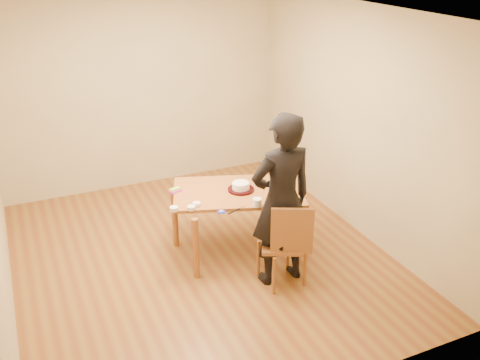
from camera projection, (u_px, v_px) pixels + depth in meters
name	position (u px, v px, depth m)	size (l,w,h in m)	color
room_shell	(186.00, 136.00, 5.83)	(4.00, 4.50, 2.70)	brown
dining_table	(238.00, 192.00, 5.98)	(1.43, 0.85, 0.04)	brown
dining_chair	(282.00, 244.00, 5.51)	(0.42, 0.42, 0.04)	brown
cake_plate	(241.00, 189.00, 5.98)	(0.30, 0.30, 0.02)	red
cake	(241.00, 186.00, 5.96)	(0.20, 0.20, 0.06)	white
frosting_dome	(241.00, 182.00, 5.94)	(0.19, 0.19, 0.03)	white
frosting_tub	(257.00, 202.00, 5.62)	(0.10, 0.10, 0.09)	white
frosting_lid	(221.00, 212.00, 5.51)	(0.09, 0.09, 0.01)	#1A1FA9
frosting_dollop	(221.00, 211.00, 5.50)	(0.04, 0.04, 0.02)	white
ramekin_green	(191.00, 208.00, 5.55)	(0.08, 0.08, 0.04)	white
ramekin_yellow	(197.00, 204.00, 5.63)	(0.08, 0.08, 0.04)	white
ramekin_multi	(174.00, 209.00, 5.53)	(0.09, 0.09, 0.04)	white
candy_box_pink	(175.00, 191.00, 5.95)	(0.14, 0.07, 0.02)	#E937B9
candy_box_green	(175.00, 189.00, 5.94)	(0.12, 0.06, 0.02)	green
spatula	(234.00, 211.00, 5.52)	(0.16, 0.02, 0.01)	black
person	(281.00, 201.00, 5.35)	(0.68, 0.44, 1.85)	black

